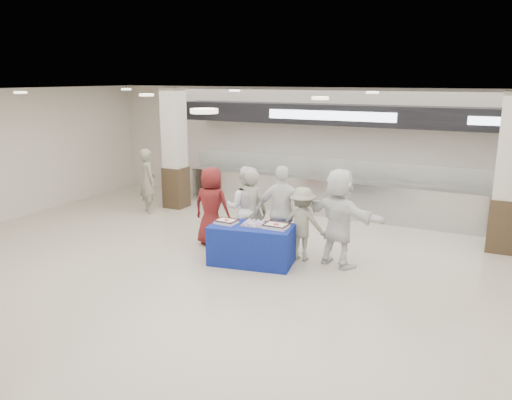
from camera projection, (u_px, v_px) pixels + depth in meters
The scene contains 15 objects.
ground at pixel (229, 291), 8.29m from camera, with size 14.00×14.00×0.00m, color beige.
serving_line at pixel (332, 170), 12.71m from camera, with size 8.70×0.85×2.80m.
column_left at pixel (175, 151), 13.31m from camera, with size 0.55×0.55×3.20m.
column_right at pixel (508, 177), 9.85m from camera, with size 0.55×0.55×3.20m.
display_table at pixel (251, 245), 9.42m from camera, with size 1.55×0.78×0.75m, color navy.
sheet_cake_left at pixel (226, 221), 9.47m from camera, with size 0.40×0.32×0.09m.
sheet_cake_right at pixel (276, 226), 9.18m from camera, with size 0.43×0.34×0.09m.
cupcake_tray at pixel (254, 223), 9.34m from camera, with size 0.49×0.39×0.07m.
civilian_maroon at pixel (212, 206), 10.41m from camera, with size 0.81×0.53×1.66m, color maroon.
soldier_a at pixel (252, 211), 10.00m from camera, with size 0.62×0.41×1.69m, color gray.
chef_tall at pixel (246, 208), 10.15m from camera, with size 0.84×0.65×1.72m, color white.
chef_short at pixel (283, 212), 9.70m from camera, with size 1.06×0.44×1.81m, color white.
soldier_b at pixel (302, 224), 9.57m from camera, with size 0.93×0.53×1.43m, color gray.
civilian_white at pixel (339, 218), 9.20m from camera, with size 1.72×0.55×1.86m, color white.
soldier_bg at pixel (148, 181), 12.94m from camera, with size 0.61×0.40×1.68m, color gray.
Camera 1 is at (3.83, -6.69, 3.45)m, focal length 35.00 mm.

